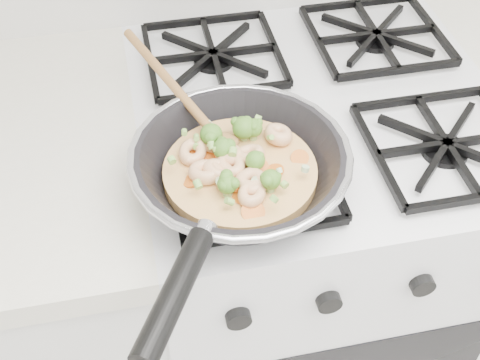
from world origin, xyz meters
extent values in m
cube|color=white|center=(0.00, 1.70, 0.45)|extent=(0.60, 0.60, 0.90)
cube|color=black|center=(0.00, 1.70, 0.91)|extent=(0.56, 0.56, 0.02)
torus|color=silver|center=(-0.17, 1.53, 0.98)|extent=(0.30, 0.30, 0.01)
cylinder|color=black|center=(-0.28, 1.33, 0.98)|extent=(0.11, 0.17, 0.03)
cylinder|color=#E6B064|center=(-0.17, 1.53, 0.94)|extent=(0.21, 0.21, 0.02)
ellipsoid|color=#9C6A38|center=(-0.19, 1.58, 0.96)|extent=(0.06, 0.07, 0.02)
cylinder|color=#9C6A38|center=(-0.24, 1.70, 0.99)|extent=(0.11, 0.23, 0.05)
torus|color=#E3B686|center=(-0.18, 1.53, 0.96)|extent=(0.06, 0.06, 0.02)
torus|color=#E3B686|center=(-0.15, 1.54, 0.96)|extent=(0.05, 0.05, 0.03)
torus|color=#E3B686|center=(-0.18, 1.55, 0.96)|extent=(0.06, 0.06, 0.03)
torus|color=#E3B686|center=(-0.10, 1.57, 0.96)|extent=(0.06, 0.06, 0.03)
torus|color=#E3B686|center=(-0.23, 1.56, 0.96)|extent=(0.06, 0.06, 0.02)
torus|color=#E3B686|center=(-0.22, 1.52, 0.96)|extent=(0.06, 0.06, 0.02)
torus|color=#E3B686|center=(-0.17, 1.47, 0.96)|extent=(0.06, 0.06, 0.02)
torus|color=#E3B686|center=(-0.20, 1.52, 0.96)|extent=(0.06, 0.06, 0.03)
torus|color=#E3B686|center=(-0.16, 1.49, 0.96)|extent=(0.05, 0.05, 0.02)
torus|color=#E3B686|center=(-0.16, 1.49, 0.96)|extent=(0.05, 0.06, 0.02)
ellipsoid|color=#548A2D|center=(-0.15, 1.59, 0.97)|extent=(0.04, 0.04, 0.03)
ellipsoid|color=#548A2D|center=(-0.20, 1.58, 0.97)|extent=(0.04, 0.04, 0.03)
ellipsoid|color=#548A2D|center=(-0.20, 1.48, 0.97)|extent=(0.03, 0.03, 0.03)
ellipsoid|color=#548A2D|center=(-0.15, 1.52, 0.97)|extent=(0.03, 0.03, 0.03)
ellipsoid|color=#548A2D|center=(-0.14, 1.48, 0.97)|extent=(0.04, 0.04, 0.03)
ellipsoid|color=#548A2D|center=(-0.14, 1.58, 0.97)|extent=(0.03, 0.03, 0.03)
ellipsoid|color=#548A2D|center=(-0.19, 1.55, 0.97)|extent=(0.04, 0.04, 0.03)
cylinder|color=orange|center=(-0.24, 1.52, 0.96)|extent=(0.04, 0.04, 0.00)
cylinder|color=orange|center=(-0.14, 1.52, 0.96)|extent=(0.03, 0.03, 0.01)
cylinder|color=orange|center=(-0.21, 1.56, 0.96)|extent=(0.03, 0.03, 0.01)
cylinder|color=orange|center=(-0.18, 1.48, 0.96)|extent=(0.03, 0.03, 0.01)
cylinder|color=orange|center=(-0.12, 1.51, 0.96)|extent=(0.03, 0.03, 0.01)
cylinder|color=orange|center=(-0.09, 1.53, 0.96)|extent=(0.04, 0.04, 0.01)
cylinder|color=orange|center=(-0.22, 1.58, 0.96)|extent=(0.04, 0.04, 0.00)
cylinder|color=orange|center=(-0.23, 1.55, 0.96)|extent=(0.03, 0.03, 0.01)
cylinder|color=orange|center=(-0.18, 1.56, 0.96)|extent=(0.03, 0.03, 0.01)
cylinder|color=orange|center=(-0.18, 1.50, 0.96)|extent=(0.03, 0.03, 0.01)
cylinder|color=orange|center=(-0.17, 1.45, 0.96)|extent=(0.04, 0.04, 0.01)
cylinder|color=#83BB4A|center=(-0.22, 1.57, 0.97)|extent=(0.01, 0.01, 0.01)
cylinder|color=#83BB4A|center=(-0.13, 1.49, 0.97)|extent=(0.01, 0.01, 0.01)
cylinder|color=#83BB4A|center=(-0.18, 1.54, 0.98)|extent=(0.01, 0.01, 0.01)
cylinder|color=#B9D697|center=(-0.20, 1.49, 0.97)|extent=(0.01, 0.01, 0.01)
cylinder|color=#B9D697|center=(-0.12, 1.49, 0.98)|extent=(0.01, 0.01, 0.01)
cylinder|color=#B9D697|center=(-0.16, 1.49, 0.97)|extent=(0.01, 0.01, 0.01)
cylinder|color=#83BB4A|center=(-0.26, 1.54, 0.98)|extent=(0.01, 0.01, 0.01)
cylinder|color=#B9D697|center=(-0.20, 1.60, 0.97)|extent=(0.01, 0.01, 0.01)
cylinder|color=#83BB4A|center=(-0.20, 1.56, 0.98)|extent=(0.01, 0.01, 0.01)
cylinder|color=#83BB4A|center=(-0.12, 1.56, 0.98)|extent=(0.01, 0.01, 0.01)
cylinder|color=#83BB4A|center=(-0.20, 1.46, 0.97)|extent=(0.01, 0.01, 0.01)
cylinder|color=#B9D697|center=(-0.09, 1.49, 0.97)|extent=(0.01, 0.01, 0.01)
cylinder|color=#83BB4A|center=(-0.13, 1.60, 0.98)|extent=(0.01, 0.01, 0.01)
cylinder|color=#83BB4A|center=(-0.24, 1.59, 0.98)|extent=(0.01, 0.01, 0.01)
cylinder|color=#83BB4A|center=(-0.20, 1.55, 0.98)|extent=(0.01, 0.01, 0.01)
cylinder|color=#83BB4A|center=(-0.20, 1.56, 0.98)|extent=(0.01, 0.01, 0.01)
cylinder|color=#83BB4A|center=(-0.14, 1.48, 0.98)|extent=(0.01, 0.01, 0.01)
cylinder|color=#83BB4A|center=(-0.14, 1.44, 0.98)|extent=(0.01, 0.01, 0.01)
cylinder|color=#83BB4A|center=(-0.15, 1.59, 0.98)|extent=(0.01, 0.01, 0.01)
cylinder|color=#83BB4A|center=(-0.12, 1.47, 0.97)|extent=(0.01, 0.01, 0.01)
cylinder|color=#83BB4A|center=(-0.22, 1.57, 0.98)|extent=(0.01, 0.01, 0.01)
cylinder|color=#83BB4A|center=(-0.23, 1.49, 0.97)|extent=(0.01, 0.01, 0.01)
camera|label=1|loc=(-0.30, 0.93, 1.56)|focal=47.89mm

